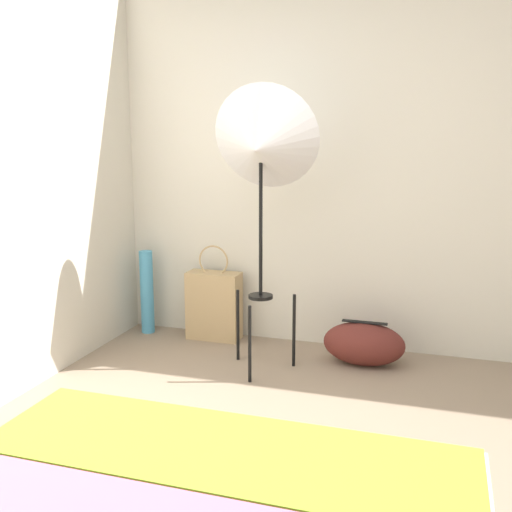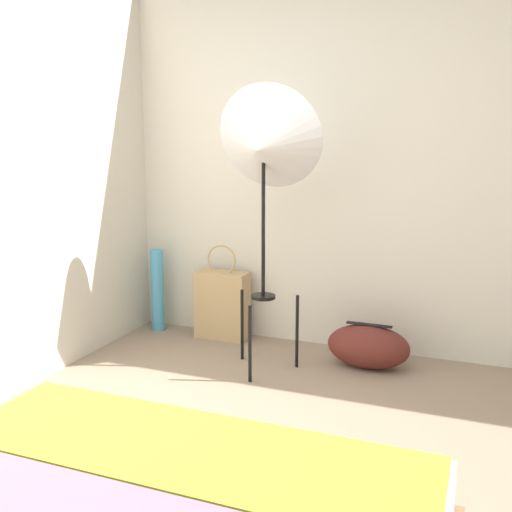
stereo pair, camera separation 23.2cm
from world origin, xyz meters
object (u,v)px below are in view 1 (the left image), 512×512
tote_bag (214,305)px  paper_roll (147,292)px  photo_umbrella (261,146)px  duffel_bag (364,344)px

tote_bag → paper_roll: bearing=-178.4°
paper_roll → tote_bag: bearing=1.6°
paper_roll → photo_umbrella: bearing=-23.5°
duffel_bag → tote_bag: bearing=170.3°
tote_bag → duffel_bag: tote_bag is taller
tote_bag → paper_roll: (-0.51, -0.01, 0.06)m
duffel_bag → paper_roll: bearing=173.9°
tote_bag → duffel_bag: size_ratio=1.32×
tote_bag → duffel_bag: (1.07, -0.18, -0.11)m
tote_bag → paper_roll: tote_bag is taller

